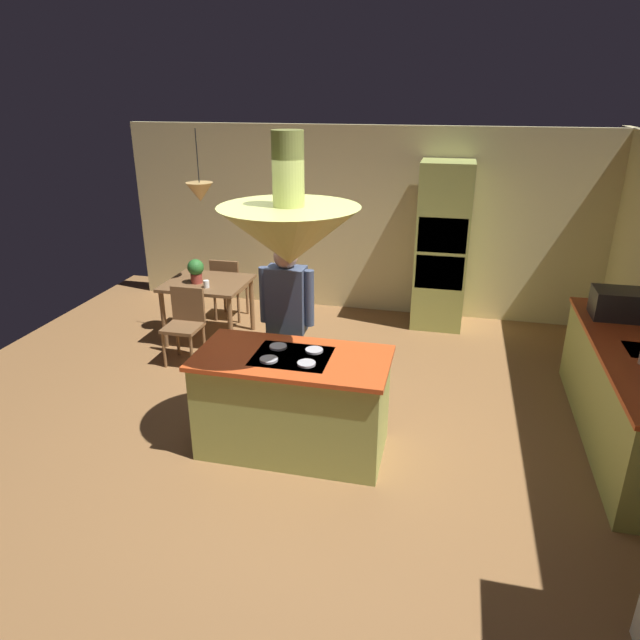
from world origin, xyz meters
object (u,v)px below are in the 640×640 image
(oven_tower, at_px, (442,247))
(cup_on_table, at_px, (206,284))
(chair_facing_island, at_px, (185,320))
(potted_plant_on_table, at_px, (196,270))
(chair_by_back_wall, at_px, (228,285))
(dining_table, at_px, (208,290))
(microwave_on_counter, at_px, (618,304))
(person_at_island, at_px, (287,318))
(kitchen_island, at_px, (293,402))

(oven_tower, distance_m, cup_on_table, 3.04)
(chair_facing_island, distance_m, potted_plant_on_table, 0.73)
(chair_by_back_wall, bearing_deg, chair_facing_island, 90.00)
(oven_tower, xyz_separation_m, dining_table, (-2.80, -1.14, -0.43))
(chair_by_back_wall, bearing_deg, microwave_on_counter, 165.36)
(person_at_island, xyz_separation_m, microwave_on_counter, (3.08, 0.89, 0.08))
(dining_table, xyz_separation_m, person_at_island, (1.46, -1.41, 0.31))
(kitchen_island, bearing_deg, oven_tower, 71.26)
(person_at_island, bearing_deg, potted_plant_on_table, 139.32)
(oven_tower, distance_m, chair_facing_island, 3.38)
(kitchen_island, xyz_separation_m, microwave_on_counter, (2.84, 1.57, 0.59))
(oven_tower, height_order, potted_plant_on_table, oven_tower)
(microwave_on_counter, bearing_deg, dining_table, 173.37)
(oven_tower, relative_size, chair_facing_island, 2.48)
(oven_tower, bearing_deg, chair_by_back_wall, -170.18)
(chair_facing_island, bearing_deg, person_at_island, -27.41)
(dining_table, xyz_separation_m, chair_by_back_wall, (0.00, 0.66, -0.15))
(person_at_island, xyz_separation_m, chair_facing_island, (-1.46, 0.76, -0.46))
(chair_facing_island, relative_size, potted_plant_on_table, 2.90)
(oven_tower, height_order, person_at_island, oven_tower)
(kitchen_island, distance_m, chair_facing_island, 2.23)
(oven_tower, xyz_separation_m, chair_by_back_wall, (-2.80, -0.48, -0.58))
(dining_table, bearing_deg, chair_by_back_wall, 90.00)
(cup_on_table, height_order, microwave_on_counter, microwave_on_counter)
(kitchen_island, relative_size, oven_tower, 0.76)
(chair_by_back_wall, bearing_deg, cup_on_table, 96.02)
(kitchen_island, height_order, potted_plant_on_table, potted_plant_on_table)
(potted_plant_on_table, xyz_separation_m, microwave_on_counter, (4.64, -0.45, 0.11))
(dining_table, distance_m, chair_by_back_wall, 0.68)
(oven_tower, distance_m, person_at_island, 2.89)
(potted_plant_on_table, bearing_deg, chair_facing_island, -80.29)
(cup_on_table, bearing_deg, oven_tower, 26.70)
(kitchen_island, bearing_deg, microwave_on_counter, 28.97)
(kitchen_island, height_order, chair_facing_island, kitchen_island)
(chair_facing_island, bearing_deg, potted_plant_on_table, 99.71)
(person_at_island, relative_size, potted_plant_on_table, 5.57)
(kitchen_island, xyz_separation_m, dining_table, (-1.70, 2.10, 0.20))
(chair_facing_island, height_order, chair_by_back_wall, same)
(potted_plant_on_table, bearing_deg, oven_tower, 22.81)
(person_at_island, distance_m, chair_facing_island, 1.70)
(person_at_island, bearing_deg, microwave_on_counter, 16.05)
(oven_tower, distance_m, microwave_on_counter, 2.41)
(kitchen_island, relative_size, microwave_on_counter, 3.57)
(chair_by_back_wall, xyz_separation_m, potted_plant_on_table, (-0.10, -0.73, 0.42))
(cup_on_table, bearing_deg, dining_table, 112.91)
(kitchen_island, distance_m, chair_by_back_wall, 3.24)
(potted_plant_on_table, relative_size, microwave_on_counter, 0.65)
(kitchen_island, distance_m, cup_on_table, 2.50)
(oven_tower, relative_size, microwave_on_counter, 4.70)
(oven_tower, relative_size, cup_on_table, 24.01)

